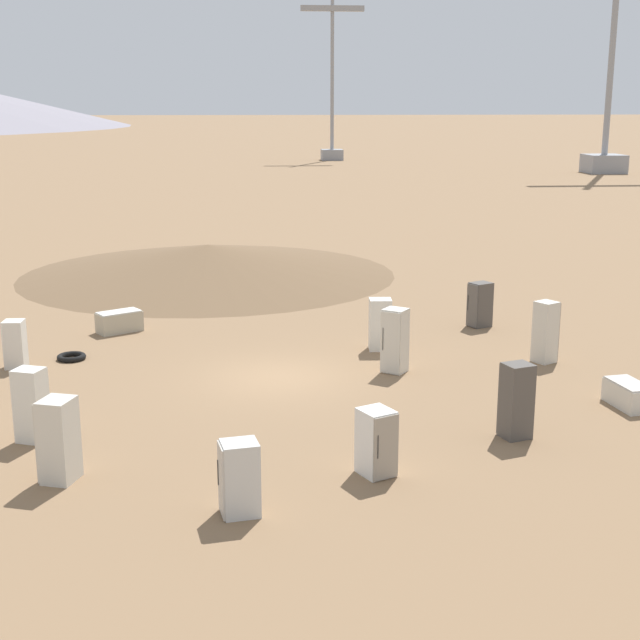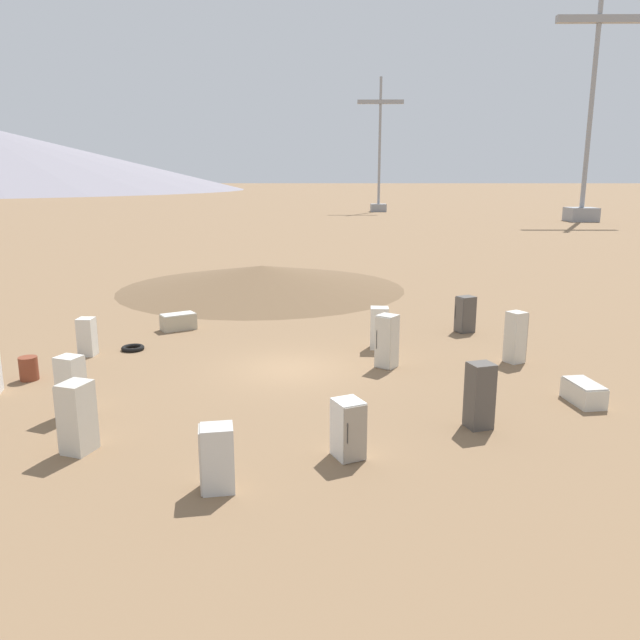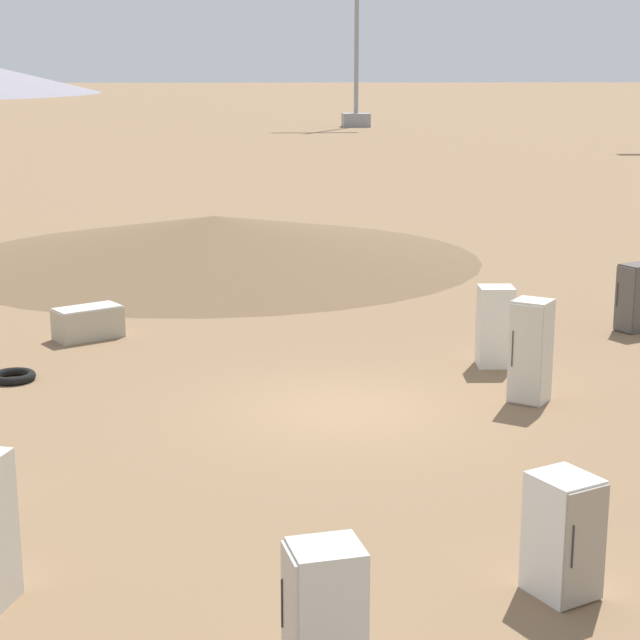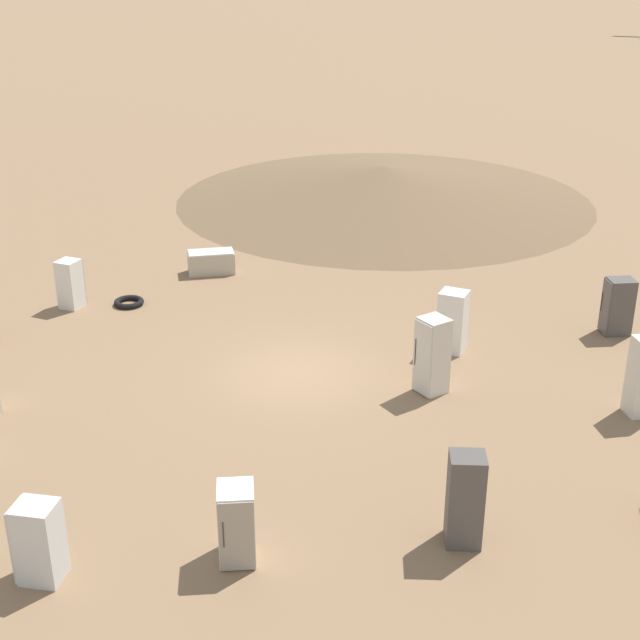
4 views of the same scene
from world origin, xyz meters
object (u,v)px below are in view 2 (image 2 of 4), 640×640
Objects in this scene: discarded_fridge_8 at (217,458)px; discarded_fridge_12 at (516,337)px; scrap_tire at (133,348)px; rusty_barrel at (29,368)px; discarded_fridge_4 at (71,386)px; discarded_fridge_1 at (379,328)px; discarded_fridge_10 at (479,395)px; discarded_fridge_2 at (77,417)px; power_pylon_3 at (379,171)px; discarded_fridge_7 at (465,314)px; discarded_fridge_5 at (178,322)px; power_pylon_2 at (587,148)px; discarded_fridge_6 at (87,337)px; discarded_fridge_9 at (348,429)px; discarded_fridge_0 at (584,393)px; discarded_fridge_11 at (387,341)px.

discarded_fridge_12 is at bearing -54.33° from discarded_fridge_8.
rusty_barrel is at bearing 57.33° from scrap_tire.
discarded_fridge_4 is at bearing 93.34° from scrap_tire.
discarded_fridge_1 is 8.20m from discarded_fridge_10.
discarded_fridge_12 is at bearing 174.35° from scrap_tire.
discarded_fridge_10 is (-10.33, -1.66, 0.01)m from discarded_fridge_2.
power_pylon_3 is 15.03× the size of discarded_fridge_7.
discarded_fridge_2 is 6.76m from rusty_barrel.
discarded_fridge_2 is 1.09× the size of discarded_fridge_5.
discarded_fridge_10 is (33.47, 77.95, -9.62)m from power_pylon_2.
discarded_fridge_6 is 1.00× the size of discarded_fridge_9.
discarded_fridge_0 is 8.18m from discarded_fridge_9.
discarded_fridge_1 is at bearing 7.15° from discarded_fridge_6.
discarded_fridge_9 is (-7.80, 2.61, -0.16)m from discarded_fridge_4.
power_pylon_2 is 88.59m from discarded_fridge_9.
discarded_fridge_11 reaches higher than discarded_fridge_4.
power_pylon_3 is 105.61m from discarded_fridge_2.
discarded_fridge_9 is at bearing -95.27° from discarded_fridge_1.
discarded_fridge_11 is 1.01× the size of discarded_fridge_12.
discarded_fridge_11 is at bearing 46.84° from discarded_fridge_4.
discarded_fridge_11 is at bearing -41.35° from discarded_fridge_0.
discarded_fridge_12 is 2.38× the size of rusty_barrel.
power_pylon_3 is 93.35m from discarded_fridge_5.
discarded_fridge_12 is at bearing -172.44° from rusty_barrel.
discarded_fridge_9 reaches higher than discarded_fridge_0.
discarded_fridge_2 reaches higher than discarded_fridge_7.
discarded_fridge_12 reaches higher than discarded_fridge_4.
discarded_fridge_7 is at bearing 15.66° from discarded_fridge_6.
discarded_fridge_9 is 0.80× the size of discarded_fridge_10.
discarded_fridge_12 is at bearing 47.49° from discarded_fridge_10.
discarded_fridge_0 is 8.32m from discarded_fridge_1.
power_pylon_2 is 74.97m from discarded_fridge_7.
discarded_fridge_1 is 1.15× the size of discarded_fridge_6.
discarded_fridge_9 is at bearing -74.17° from discarded_fridge_2.
discarded_fridge_12 reaches higher than rusty_barrel.
discarded_fridge_5 is at bearing 59.86° from discarded_fridge_6.
discarded_fridge_2 is 12.59m from discarded_fridge_5.
discarded_fridge_7 is 14.08m from scrap_tire.
power_pylon_3 is at bearing -120.89° from discarded_fridge_9.
discarded_fridge_6 reaches higher than scrap_tire.
discarded_fridge_9 is 4.09m from discarded_fridge_10.
discarded_fridge_0 is 0.91× the size of discarded_fridge_1.
discarded_fridge_9 is at bearing 130.90° from scrap_tire.
discarded_fridge_8 reaches higher than discarded_fridge_5.
power_pylon_2 is 23.24× the size of discarded_fridge_6.
discarded_fridge_4 is 0.93× the size of discarded_fridge_12.
discarded_fridge_10 is (3.62, 1.89, 0.58)m from discarded_fridge_0.
discarded_fridge_7 is 10.82m from discarded_fridge_10.
discarded_fridge_0 is 16.45m from scrap_tire.
power_pylon_3 is 14.36× the size of discarded_fridge_5.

